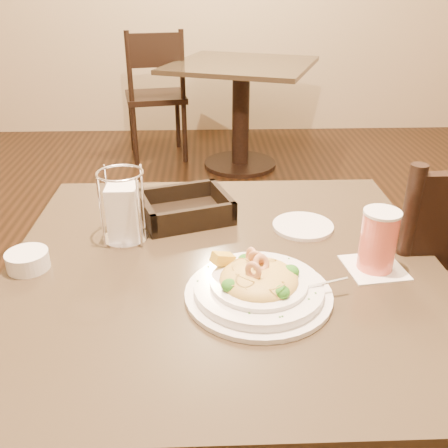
{
  "coord_description": "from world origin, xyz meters",
  "views": [
    {
      "loc": [
        -0.03,
        -0.89,
        1.27
      ],
      "look_at": [
        0.0,
        0.02,
        0.81
      ],
      "focal_mm": 40.0,
      "sensor_mm": 36.0,
      "label": 1
    }
  ],
  "objects_px": {
    "pasta_bowl": "(258,285)",
    "bread_basket": "(185,210)",
    "background_table": "(241,97)",
    "side_plate": "(303,226)",
    "butter_ramekin": "(28,260)",
    "dining_chair_near": "(438,303)",
    "dining_chair_far": "(156,92)",
    "napkin_caddy": "(123,211)",
    "main_table": "(224,348)",
    "drink_glass": "(378,241)"
  },
  "relations": [
    {
      "from": "napkin_caddy",
      "to": "dining_chair_far",
      "type": "bearing_deg",
      "value": 93.73
    },
    {
      "from": "dining_chair_near",
      "to": "butter_ramekin",
      "type": "bearing_deg",
      "value": 9.07
    },
    {
      "from": "background_table",
      "to": "napkin_caddy",
      "type": "bearing_deg",
      "value": -99.95
    },
    {
      "from": "main_table",
      "to": "napkin_caddy",
      "type": "distance_m",
      "value": 0.39
    },
    {
      "from": "pasta_bowl",
      "to": "butter_ramekin",
      "type": "bearing_deg",
      "value": 165.83
    },
    {
      "from": "drink_glass",
      "to": "bread_basket",
      "type": "xyz_separation_m",
      "value": [
        -0.39,
        0.25,
        -0.04
      ]
    },
    {
      "from": "side_plate",
      "to": "napkin_caddy",
      "type": "bearing_deg",
      "value": -174.63
    },
    {
      "from": "bread_basket",
      "to": "butter_ramekin",
      "type": "height_order",
      "value": "bread_basket"
    },
    {
      "from": "bread_basket",
      "to": "side_plate",
      "type": "relative_size",
      "value": 1.74
    },
    {
      "from": "main_table",
      "to": "side_plate",
      "type": "bearing_deg",
      "value": 38.22
    },
    {
      "from": "main_table",
      "to": "side_plate",
      "type": "xyz_separation_m",
      "value": [
        0.19,
        0.15,
        0.23
      ]
    },
    {
      "from": "pasta_bowl",
      "to": "bread_basket",
      "type": "xyz_separation_m",
      "value": [
        -0.15,
        0.34,
        -0.0
      ]
    },
    {
      "from": "main_table",
      "to": "dining_chair_far",
      "type": "relative_size",
      "value": 0.97
    },
    {
      "from": "pasta_bowl",
      "to": "napkin_caddy",
      "type": "relative_size",
      "value": 1.86
    },
    {
      "from": "bread_basket",
      "to": "background_table",
      "type": "bearing_deg",
      "value": 82.76
    },
    {
      "from": "bread_basket",
      "to": "dining_chair_near",
      "type": "bearing_deg",
      "value": -5.08
    },
    {
      "from": "pasta_bowl",
      "to": "side_plate",
      "type": "distance_m",
      "value": 0.31
    },
    {
      "from": "dining_chair_near",
      "to": "napkin_caddy",
      "type": "bearing_deg",
      "value": 2.7
    },
    {
      "from": "background_table",
      "to": "side_plate",
      "type": "distance_m",
      "value": 2.42
    },
    {
      "from": "dining_chair_near",
      "to": "side_plate",
      "type": "distance_m",
      "value": 0.44
    },
    {
      "from": "pasta_bowl",
      "to": "napkin_caddy",
      "type": "distance_m",
      "value": 0.37
    },
    {
      "from": "bread_basket",
      "to": "side_plate",
      "type": "xyz_separation_m",
      "value": [
        0.28,
        -0.07,
        -0.02
      ]
    },
    {
      "from": "pasta_bowl",
      "to": "butter_ramekin",
      "type": "xyz_separation_m",
      "value": [
        -0.46,
        0.12,
        -0.01
      ]
    },
    {
      "from": "background_table",
      "to": "bread_basket",
      "type": "relative_size",
      "value": 4.63
    },
    {
      "from": "background_table",
      "to": "bread_basket",
      "type": "bearing_deg",
      "value": -97.24
    },
    {
      "from": "pasta_bowl",
      "to": "drink_glass",
      "type": "bearing_deg",
      "value": 20.02
    },
    {
      "from": "main_table",
      "to": "pasta_bowl",
      "type": "bearing_deg",
      "value": -64.61
    },
    {
      "from": "background_table",
      "to": "side_plate",
      "type": "height_order",
      "value": "side_plate"
    },
    {
      "from": "main_table",
      "to": "pasta_bowl",
      "type": "relative_size",
      "value": 2.96
    },
    {
      "from": "drink_glass",
      "to": "pasta_bowl",
      "type": "bearing_deg",
      "value": -159.98
    },
    {
      "from": "main_table",
      "to": "background_table",
      "type": "distance_m",
      "value": 2.56
    },
    {
      "from": "pasta_bowl",
      "to": "dining_chair_far",
      "type": "bearing_deg",
      "value": 98.88
    },
    {
      "from": "pasta_bowl",
      "to": "napkin_caddy",
      "type": "height_order",
      "value": "napkin_caddy"
    },
    {
      "from": "side_plate",
      "to": "main_table",
      "type": "bearing_deg",
      "value": -141.78
    },
    {
      "from": "background_table",
      "to": "butter_ramekin",
      "type": "relative_size",
      "value": 13.58
    },
    {
      "from": "dining_chair_near",
      "to": "dining_chair_far",
      "type": "relative_size",
      "value": 1.0
    },
    {
      "from": "napkin_caddy",
      "to": "butter_ramekin",
      "type": "height_order",
      "value": "napkin_caddy"
    },
    {
      "from": "main_table",
      "to": "bread_basket",
      "type": "xyz_separation_m",
      "value": [
        -0.09,
        0.22,
        0.25
      ]
    },
    {
      "from": "butter_ramekin",
      "to": "dining_chair_near",
      "type": "bearing_deg",
      "value": 9.78
    },
    {
      "from": "main_table",
      "to": "background_table",
      "type": "relative_size",
      "value": 0.78
    },
    {
      "from": "dining_chair_far",
      "to": "napkin_caddy",
      "type": "xyz_separation_m",
      "value": [
        0.17,
        -2.65,
        0.3
      ]
    },
    {
      "from": "pasta_bowl",
      "to": "butter_ramekin",
      "type": "height_order",
      "value": "pasta_bowl"
    },
    {
      "from": "dining_chair_near",
      "to": "dining_chair_far",
      "type": "xyz_separation_m",
      "value": [
        -0.96,
        2.6,
        0.0
      ]
    },
    {
      "from": "background_table",
      "to": "pasta_bowl",
      "type": "relative_size",
      "value": 3.8
    },
    {
      "from": "dining_chair_near",
      "to": "pasta_bowl",
      "type": "bearing_deg",
      "value": 28.35
    },
    {
      "from": "side_plate",
      "to": "butter_ramekin",
      "type": "xyz_separation_m",
      "value": [
        -0.59,
        -0.16,
        0.01
      ]
    },
    {
      "from": "bread_basket",
      "to": "side_plate",
      "type": "bearing_deg",
      "value": -13.39
    },
    {
      "from": "dining_chair_near",
      "to": "main_table",
      "type": "bearing_deg",
      "value": 14.98
    },
    {
      "from": "butter_ramekin",
      "to": "bread_basket",
      "type": "bearing_deg",
      "value": 35.72
    },
    {
      "from": "background_table",
      "to": "dining_chair_far",
      "type": "relative_size",
      "value": 1.24
    }
  ]
}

